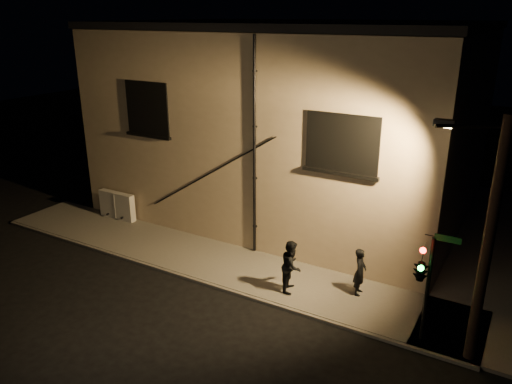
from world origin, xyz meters
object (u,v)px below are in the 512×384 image
Objects in this scene: pedestrian_a at (360,272)px; streetlamp_pole at (484,238)px; traffic_signal at (422,270)px; utility_cabinet at (117,205)px; pedestrian_b at (292,266)px.

pedestrian_a is 0.24× the size of streetlamp_pole.
traffic_signal is (2.23, -1.60, 1.45)m from pedestrian_a.
traffic_signal is at bearing -179.87° from streetlamp_pole.
traffic_signal reaches higher than pedestrian_a.
utility_cabinet is 11.94m from pedestrian_a.
utility_cabinet is 1.05× the size of pedestrian_b.
pedestrian_b reaches higher than pedestrian_a.
pedestrian_b is 0.54× the size of traffic_signal.
streetlamp_pole is at bearing -120.32° from pedestrian_a.
pedestrian_a is 2.30m from pedestrian_b.
pedestrian_a is (11.92, -0.78, 0.20)m from utility_cabinet.
pedestrian_b is at bearing 106.89° from pedestrian_a.
utility_cabinet is 1.16× the size of pedestrian_a.
pedestrian_b is 6.39m from streetlamp_pole.
pedestrian_a is 0.91× the size of pedestrian_b.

